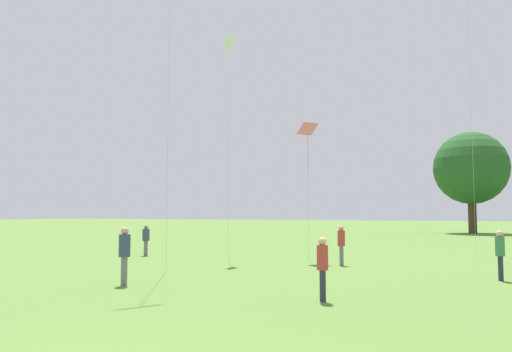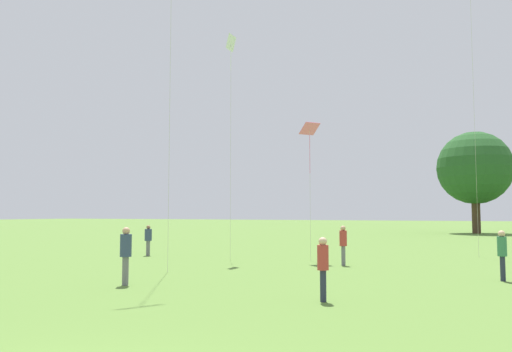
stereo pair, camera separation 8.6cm
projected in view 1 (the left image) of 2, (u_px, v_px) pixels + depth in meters
person_standing_2 at (341, 241)px, 21.05m from camera, size 0.36×0.36×1.67m
person_standing_4 at (500, 250)px, 16.27m from camera, size 0.41×0.41×1.64m
person_standing_5 at (322, 262)px, 12.47m from camera, size 0.35×0.35×1.60m
person_standing_6 at (146, 238)px, 25.86m from camera, size 0.52×0.52×1.57m
person_standing_7 at (125, 250)px, 15.27m from camera, size 0.37×0.37×1.77m
kite_1 at (308, 133)px, 23.70m from camera, size 1.03×1.05×6.46m
kite_2 at (229, 54)px, 24.66m from camera, size 0.21×0.75×11.00m
distant_tree_1 at (471, 168)px, 54.83m from camera, size 7.96×7.96×11.15m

